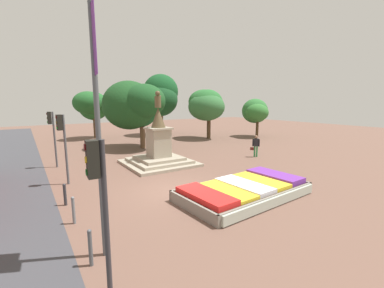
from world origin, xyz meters
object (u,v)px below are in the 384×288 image
object	(u,v)px
traffic_light_mid_block	(62,136)
kerb_bollard_mid_b	(65,194)
statue_monument	(159,150)
traffic_light_near_crossing	(99,189)
traffic_light_far_corner	(52,129)
flower_planter	(245,190)
pedestrian_with_handbag	(256,145)
kerb_bollard_mid_a	(73,210)
banner_pole	(97,112)
kerb_bollard_south	(90,247)

from	to	relation	value
traffic_light_mid_block	kerb_bollard_mid_b	xyz separation A→B (m)	(-0.43, -3.06, -2.09)
statue_monument	traffic_light_mid_block	bearing A→B (deg)	-168.14
traffic_light_mid_block	kerb_bollard_mid_b	distance (m)	3.73
traffic_light_near_crossing	traffic_light_far_corner	bearing A→B (deg)	88.79
flower_planter	traffic_light_near_crossing	xyz separation A→B (m)	(-7.04, -2.60, 2.19)
pedestrian_with_handbag	kerb_bollard_mid_a	bearing A→B (deg)	-162.66
traffic_light_far_corner	banner_pole	distance (m)	12.07
statue_monument	banner_pole	bearing A→B (deg)	-124.28
flower_planter	kerb_bollard_mid_a	world-z (taller)	kerb_bollard_mid_a
traffic_light_far_corner	pedestrian_with_handbag	distance (m)	14.69
flower_planter	kerb_bollard_mid_b	distance (m)	7.89
traffic_light_mid_block	kerb_bollard_mid_a	size ratio (longest dim) A/B	3.63
traffic_light_mid_block	statue_monument	bearing A→B (deg)	11.86
traffic_light_mid_block	kerb_bollard_mid_b	size ratio (longest dim) A/B	3.87
statue_monument	kerb_bollard_mid_a	distance (m)	9.08
traffic_light_far_corner	kerb_bollard_mid_b	xyz separation A→B (m)	(-0.33, -7.42, -2.09)
kerb_bollard_mid_b	kerb_bollard_mid_a	bearing A→B (deg)	-89.24
traffic_light_mid_block	kerb_bollard_south	xyz separation A→B (m)	(-0.43, -7.91, -2.05)
banner_pole	pedestrian_with_handbag	size ratio (longest dim) A/B	4.30
traffic_light_far_corner	kerb_bollard_mid_a	bearing A→B (deg)	-91.84
traffic_light_mid_block	traffic_light_far_corner	size ratio (longest dim) A/B	1.00
flower_planter	statue_monument	distance (m)	7.86
kerb_bollard_mid_b	pedestrian_with_handbag	bearing A→B (deg)	9.61
statue_monument	traffic_light_mid_block	size ratio (longest dim) A/B	1.37
statue_monument	pedestrian_with_handbag	distance (m)	7.77
flower_planter	kerb_bollard_south	bearing A→B (deg)	-168.94
traffic_light_far_corner	kerb_bollard_mid_b	world-z (taller)	traffic_light_far_corner
kerb_bollard_mid_a	traffic_light_mid_block	bearing A→B (deg)	85.48
statue_monument	kerb_bollard_mid_b	xyz separation A→B (m)	(-6.51, -4.33, -0.49)
banner_pole	kerb_bollard_south	world-z (taller)	banner_pole
flower_planter	kerb_bollard_mid_a	bearing A→B (deg)	168.21
traffic_light_far_corner	banner_pole	bearing A→B (deg)	-89.44
traffic_light_far_corner	pedestrian_with_handbag	world-z (taller)	traffic_light_far_corner
statue_monument	kerb_bollard_mid_a	xyz separation A→B (m)	(-6.49, -6.33, -0.46)
traffic_light_far_corner	pedestrian_with_handbag	size ratio (longest dim) A/B	2.15
pedestrian_with_handbag	flower_planter	bearing A→B (deg)	-139.91
flower_planter	traffic_light_near_crossing	bearing A→B (deg)	-159.74
traffic_light_mid_block	traffic_light_near_crossing	bearing A→B (deg)	-92.40
flower_planter	banner_pole	bearing A→B (deg)	-170.68
statue_monument	kerb_bollard_mid_b	distance (m)	7.84
statue_monument	traffic_light_far_corner	world-z (taller)	statue_monument
flower_planter	kerb_bollard_mid_a	size ratio (longest dim) A/B	6.20
banner_pole	kerb_bollard_south	size ratio (longest dim) A/B	7.12
flower_planter	statue_monument	world-z (taller)	statue_monument
statue_monument	kerb_bollard_south	bearing A→B (deg)	-125.32
traffic_light_near_crossing	pedestrian_with_handbag	world-z (taller)	traffic_light_near_crossing
traffic_light_mid_block	kerb_bollard_mid_a	distance (m)	5.47
statue_monument	traffic_light_far_corner	distance (m)	7.09
traffic_light_mid_block	traffic_light_far_corner	bearing A→B (deg)	91.27
traffic_light_far_corner	kerb_bollard_mid_b	distance (m)	7.71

